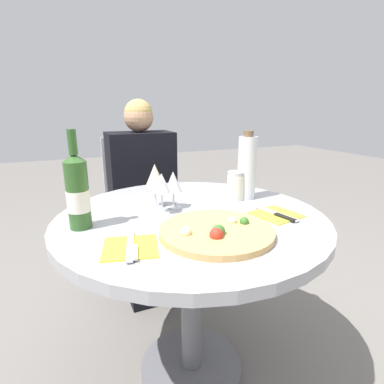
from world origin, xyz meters
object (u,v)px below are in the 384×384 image
(pizza_large, at_px, (217,231))
(tall_carafe, at_px, (247,167))
(wine_bottle, at_px, (78,192))
(chair_behind_diner, at_px, (141,211))
(dining_table, at_px, (191,244))
(seated_diner, at_px, (146,209))

(pizza_large, xyz_separation_m, tall_carafe, (0.29, 0.30, 0.12))
(pizza_large, bearing_deg, wine_bottle, 149.46)
(pizza_large, bearing_deg, chair_behind_diner, 89.42)
(pizza_large, relative_size, wine_bottle, 1.12)
(dining_table, xyz_separation_m, tall_carafe, (0.30, 0.09, 0.26))
(dining_table, distance_m, chair_behind_diner, 0.89)
(seated_diner, xyz_separation_m, pizza_large, (-0.01, -0.93, 0.22))
(wine_bottle, bearing_deg, pizza_large, -30.54)
(seated_diner, bearing_deg, wine_bottle, 60.62)
(seated_diner, bearing_deg, chair_behind_diner, -90.00)
(dining_table, height_order, pizza_large, pizza_large)
(wine_bottle, height_order, tall_carafe, wine_bottle)
(seated_diner, bearing_deg, tall_carafe, 114.14)
(chair_behind_diner, bearing_deg, pizza_large, 89.42)
(pizza_large, distance_m, wine_bottle, 0.46)
(dining_table, relative_size, chair_behind_diner, 1.08)
(dining_table, height_order, seated_diner, seated_diner)
(pizza_large, bearing_deg, dining_table, 90.99)
(wine_bottle, bearing_deg, dining_table, -3.89)
(chair_behind_diner, bearing_deg, seated_diner, 90.00)
(dining_table, relative_size, tall_carafe, 3.41)
(chair_behind_diner, distance_m, seated_diner, 0.17)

